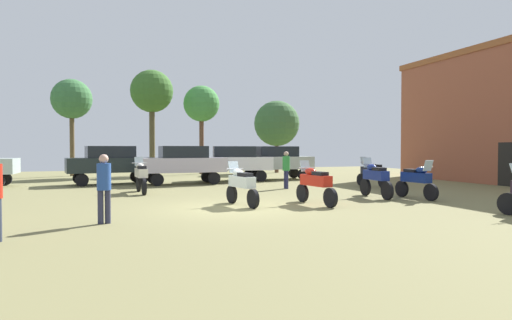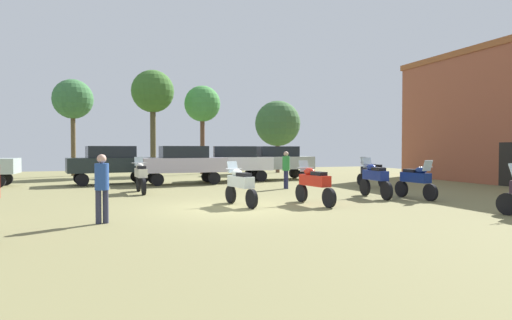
# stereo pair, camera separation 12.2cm
# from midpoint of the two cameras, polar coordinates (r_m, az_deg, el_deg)

# --- Properties ---
(ground_plane) EXTENTS (44.00, 52.00, 0.02)m
(ground_plane) POSITION_cam_midpoint_polar(r_m,az_deg,el_deg) (13.64, -3.19, -6.40)
(ground_plane) COLOR olive
(motorcycle_1) EXTENTS (0.62, 2.23, 1.51)m
(motorcycle_1) POSITION_cam_midpoint_polar(r_m,az_deg,el_deg) (18.66, -14.84, -1.99)
(motorcycle_1) COLOR black
(motorcycle_1) RESTS_ON ground
(motorcycle_2) EXTENTS (0.62, 2.24, 1.51)m
(motorcycle_2) POSITION_cam_midpoint_polar(r_m,az_deg,el_deg) (16.98, 15.67, -2.33)
(motorcycle_2) COLOR black
(motorcycle_2) RESTS_ON ground
(motorcycle_3) EXTENTS (0.70, 2.06, 1.44)m
(motorcycle_3) POSITION_cam_midpoint_polar(r_m,az_deg,el_deg) (14.09, -1.85, -3.21)
(motorcycle_3) COLOR black
(motorcycle_3) RESTS_ON ground
(motorcycle_5) EXTENTS (0.62, 2.09, 1.45)m
(motorcycle_5) POSITION_cam_midpoint_polar(r_m,az_deg,el_deg) (17.01, 20.62, -2.47)
(motorcycle_5) COLOR black
(motorcycle_5) RESTS_ON ground
(motorcycle_6) EXTENTS (0.65, 2.26, 1.46)m
(motorcycle_6) POSITION_cam_midpoint_polar(r_m,az_deg,el_deg) (14.47, 7.95, -3.04)
(motorcycle_6) COLOR black
(motorcycle_6) RESTS_ON ground
(motorcycle_8) EXTENTS (0.65, 2.15, 1.46)m
(motorcycle_8) POSITION_cam_midpoint_polar(r_m,az_deg,el_deg) (21.53, 15.28, -1.60)
(motorcycle_8) COLOR black
(motorcycle_8) RESTS_ON ground
(car_2) EXTENTS (4.50, 2.37, 2.00)m
(car_2) POSITION_cam_midpoint_polar(r_m,az_deg,el_deg) (23.76, -18.55, -0.24)
(car_2) COLOR black
(car_2) RESTS_ON ground
(car_3) EXTENTS (4.34, 1.90, 2.00)m
(car_3) POSITION_cam_midpoint_polar(r_m,az_deg,el_deg) (26.10, 2.87, -0.01)
(car_3) COLOR black
(car_3) RESTS_ON ground
(car_4) EXTENTS (4.35, 1.93, 2.00)m
(car_4) POSITION_cam_midpoint_polar(r_m,az_deg,el_deg) (22.90, -9.42, -0.25)
(car_4) COLOR black
(car_4) RESTS_ON ground
(car_5) EXTENTS (4.56, 2.57, 2.00)m
(car_5) POSITION_cam_midpoint_polar(r_m,az_deg,el_deg) (24.84, -2.74, -0.09)
(car_5) COLOR black
(car_5) RESTS_ON ground
(person_2) EXTENTS (0.38, 0.38, 1.73)m
(person_2) POSITION_cam_midpoint_polar(r_m,az_deg,el_deg) (11.35, -19.46, -2.91)
(person_2) COLOR #2B2D45
(person_2) RESTS_ON ground
(person_3) EXTENTS (0.35, 0.35, 1.74)m
(person_3) POSITION_cam_midpoint_polar(r_m,az_deg,el_deg) (20.05, 4.17, -0.92)
(person_3) COLOR #232449
(person_3) RESTS_ON ground
(tree_2) EXTENTS (2.65, 2.65, 6.51)m
(tree_2) POSITION_cam_midpoint_polar(r_m,az_deg,el_deg) (32.21, -7.02, 7.28)
(tree_2) COLOR brown
(tree_2) RESTS_ON ground
(tree_3) EXTENTS (3.52, 3.52, 5.57)m
(tree_3) POSITION_cam_midpoint_polar(r_m,az_deg,el_deg) (33.46, 2.99, 4.83)
(tree_3) COLOR brown
(tree_3) RESTS_ON ground
(tree_4) EXTENTS (2.99, 2.99, 7.43)m
(tree_4) POSITION_cam_midpoint_polar(r_m,az_deg,el_deg) (31.67, -13.41, 8.68)
(tree_4) COLOR #4C442A
(tree_4) RESTS_ON ground
(tree_5) EXTENTS (2.69, 2.69, 6.59)m
(tree_5) POSITION_cam_midpoint_polar(r_m,az_deg,el_deg) (32.10, -23.00, 7.33)
(tree_5) COLOR brown
(tree_5) RESTS_ON ground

